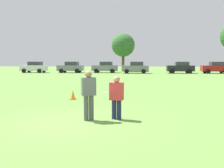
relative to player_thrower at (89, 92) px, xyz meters
name	(u,v)px	position (x,y,z in m)	size (l,w,h in m)	color
ground_plane	(70,122)	(-0.59, -0.24, -0.95)	(149.71, 149.71, 0.00)	#608C3D
player_thrower	(89,92)	(0.00, 0.00, 0.00)	(0.53, 0.42, 1.69)	#4C4C51
player_defender	(117,95)	(0.93, 0.23, -0.12)	(0.51, 0.36, 1.50)	#1E234C
frisbee	(104,93)	(0.53, -0.07, 0.01)	(0.27, 0.27, 0.08)	white
traffic_cone	(73,95)	(-1.53, 4.49, -0.72)	(0.32, 0.32, 0.48)	#D8590C
parked_car_near_left	(34,67)	(-14.07, 32.34, -0.03)	(4.27, 2.34, 1.82)	silver
parked_car_mid_left	(71,67)	(-7.95, 32.42, -0.03)	(4.27, 2.34, 1.82)	slate
parked_car_center	(105,67)	(-2.31, 32.80, -0.03)	(4.27, 2.34, 1.82)	slate
parked_car_mid_right	(136,67)	(2.64, 31.32, -0.03)	(4.27, 2.34, 1.82)	slate
parked_car_near_right	(180,67)	(9.71, 31.66, -0.03)	(4.27, 2.34, 1.82)	black
parked_car_far_right	(216,67)	(15.12, 31.70, -0.03)	(4.27, 2.34, 1.82)	maroon
tree_center_elm	(123,45)	(0.56, 38.42, 3.86)	(4.31, 4.31, 7.00)	brown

